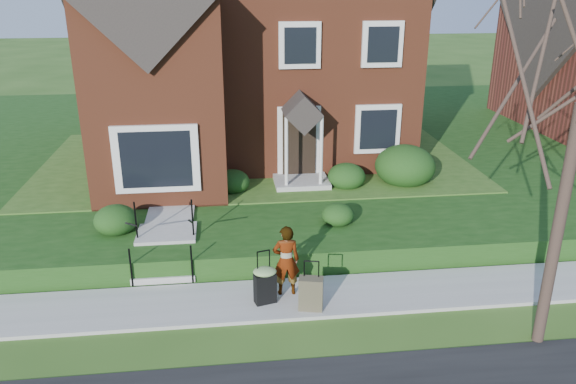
{
  "coord_description": "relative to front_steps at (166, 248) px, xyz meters",
  "views": [
    {
      "loc": [
        -1.03,
        -10.19,
        6.34
      ],
      "look_at": [
        0.4,
        2.0,
        1.68
      ],
      "focal_mm": 35.0,
      "sensor_mm": 36.0,
      "label": 1
    }
  ],
  "objects": [
    {
      "name": "front_steps",
      "position": [
        0.0,
        0.0,
        0.0
      ],
      "size": [
        1.4,
        2.02,
        1.5
      ],
      "color": "#9E9B93",
      "rests_on": "ground"
    },
    {
      "name": "terrace",
      "position": [
        6.5,
        9.06,
        -0.17
      ],
      "size": [
        44.0,
        20.0,
        0.6
      ],
      "primitive_type": "cube",
      "color": "#173C10",
      "rests_on": "ground"
    },
    {
      "name": "ground",
      "position": [
        2.5,
        -1.84,
        -0.47
      ],
      "size": [
        120.0,
        120.0,
        0.0
      ],
      "primitive_type": "plane",
      "color": "#2D5119",
      "rests_on": "ground"
    },
    {
      "name": "main_house",
      "position": [
        2.29,
        7.76,
        4.79
      ],
      "size": [
        10.4,
        10.2,
        9.4
      ],
      "color": "brown",
      "rests_on": "terrace"
    },
    {
      "name": "walkway",
      "position": [
        0.0,
        3.16,
        0.16
      ],
      "size": [
        1.2,
        6.0,
        0.06
      ],
      "primitive_type": "cube",
      "color": "#9E9B93",
      "rests_on": "terrace"
    },
    {
      "name": "sidewalk",
      "position": [
        2.5,
        -1.84,
        -0.43
      ],
      "size": [
        60.0,
        1.6,
        0.08
      ],
      "primitive_type": "cube",
      "color": "#9E9B93",
      "rests_on": "ground"
    },
    {
      "name": "woman",
      "position": [
        2.64,
        -1.68,
        0.39
      ],
      "size": [
        0.57,
        0.38,
        1.56
      ],
      "primitive_type": "imported",
      "rotation": [
        0.0,
        0.0,
        3.15
      ],
      "color": "#999999",
      "rests_on": "sidewalk"
    },
    {
      "name": "foundation_shrubs",
      "position": [
        3.76,
        3.0,
        0.63
      ],
      "size": [
        10.04,
        4.12,
        1.26
      ],
      "color": "#15340F",
      "rests_on": "terrace"
    },
    {
      "name": "suitcase_olive",
      "position": [
        3.07,
        -2.34,
        -0.04
      ],
      "size": [
        0.53,
        0.37,
        1.05
      ],
      "rotation": [
        0.0,
        0.0,
        -0.22
      ],
      "color": "#4A4431",
      "rests_on": "sidewalk"
    },
    {
      "name": "suitcase_black",
      "position": [
        2.17,
        -1.98,
        0.05
      ],
      "size": [
        0.57,
        0.5,
        1.16
      ],
      "rotation": [
        0.0,
        0.0,
        0.27
      ],
      "color": "black",
      "rests_on": "sidewalk"
    }
  ]
}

